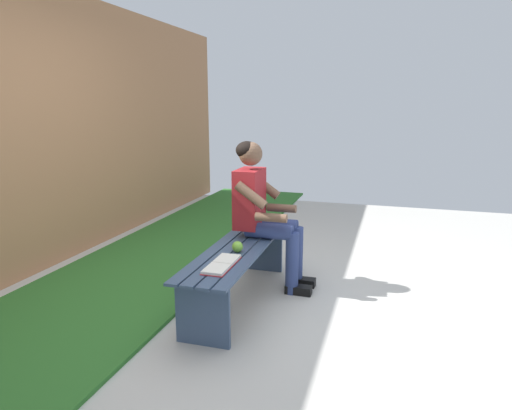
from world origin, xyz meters
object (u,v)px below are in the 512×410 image
at_px(apple, 237,247).
at_px(person_seated, 263,208).
at_px(bench_near, 238,260).
at_px(book_open, 222,265).

bearing_deg(apple, person_seated, 172.77).
bearing_deg(bench_near, book_open, 4.64).
bearing_deg(bench_near, person_seated, 164.60).
bearing_deg(person_seated, apple, -7.23).
distance_m(bench_near, person_seated, 0.52).
bearing_deg(apple, bench_near, -162.34).
distance_m(apple, book_open, 0.32).
bearing_deg(book_open, bench_near, -175.81).
height_order(person_seated, book_open, person_seated).
xyz_separation_m(apple, book_open, (0.32, -0.00, -0.03)).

